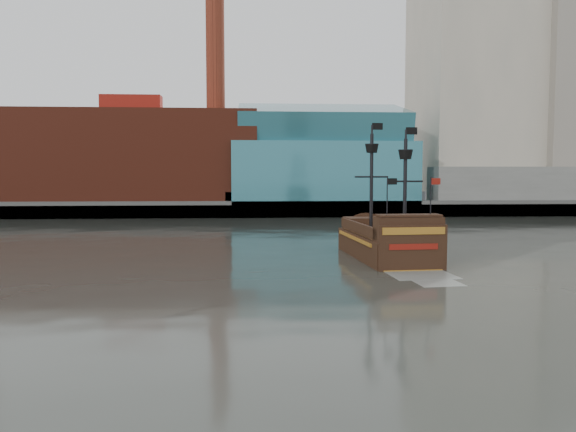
{
  "coord_description": "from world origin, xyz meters",
  "views": [
    {
      "loc": [
        -2.05,
        -24.99,
        6.82
      ],
      "look_at": [
        0.45,
        12.48,
        4.0
      ],
      "focal_mm": 35.0,
      "sensor_mm": 36.0,
      "label": 1
    }
  ],
  "objects": [
    {
      "name": "promenade_far",
      "position": [
        0.0,
        92.0,
        1.0
      ],
      "size": [
        220.0,
        60.0,
        2.0
      ],
      "primitive_type": "cube",
      "color": "slate",
      "rests_on": "ground"
    },
    {
      "name": "pirate_ship",
      "position": [
        8.93,
        19.43,
        1.07
      ],
      "size": [
        5.9,
        16.11,
        11.84
      ],
      "rotation": [
        0.0,
        0.0,
        0.07
      ],
      "color": "black",
      "rests_on": "ground"
    },
    {
      "name": "seawall",
      "position": [
        0.0,
        62.5,
        1.3
      ],
      "size": [
        220.0,
        1.0,
        2.6
      ],
      "primitive_type": "cube",
      "color": "#4C4C49",
      "rests_on": "ground"
    },
    {
      "name": "ground",
      "position": [
        0.0,
        0.0,
        0.0
      ],
      "size": [
        400.0,
        400.0,
        0.0
      ],
      "primitive_type": "plane",
      "color": "#272A25",
      "rests_on": "ground"
    },
    {
      "name": "skyline",
      "position": [
        5.21,
        84.56,
        24.55
      ],
      "size": [
        149.0,
        45.0,
        62.0
      ],
      "color": "brown",
      "rests_on": "promenade_far"
    }
  ]
}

